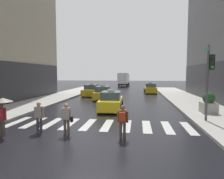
{
  "coord_description": "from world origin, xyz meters",
  "views": [
    {
      "loc": [
        2.45,
        -8.43,
        3.15
      ],
      "look_at": [
        0.22,
        8.0,
        1.79
      ],
      "focal_mm": 30.74,
      "sensor_mm": 36.0,
      "label": 1
    }
  ],
  "objects_px": {
    "pedestrian_with_umbrella": "(2,106)",
    "planter_near_corner": "(209,104)",
    "traffic_light_pole": "(209,72)",
    "taxi_fourth": "(150,89)",
    "pedestrian_plain_coat": "(39,115)",
    "box_truck": "(124,79)",
    "pedestrian_with_backpack": "(123,119)",
    "pedestrian_with_handbag": "(67,117)",
    "taxi_third": "(92,91)",
    "taxi_lead": "(111,102)",
    "taxi_second": "(103,93)"
  },
  "relations": [
    {
      "from": "traffic_light_pole",
      "to": "taxi_third",
      "type": "height_order",
      "value": "traffic_light_pole"
    },
    {
      "from": "taxi_fourth",
      "to": "taxi_lead",
      "type": "bearing_deg",
      "value": -105.56
    },
    {
      "from": "taxi_third",
      "to": "taxi_fourth",
      "type": "bearing_deg",
      "value": 31.66
    },
    {
      "from": "taxi_third",
      "to": "planter_near_corner",
      "type": "bearing_deg",
      "value": -43.45
    },
    {
      "from": "taxi_third",
      "to": "pedestrian_plain_coat",
      "type": "distance_m",
      "value": 17.35
    },
    {
      "from": "pedestrian_with_umbrella",
      "to": "planter_near_corner",
      "type": "height_order",
      "value": "pedestrian_with_umbrella"
    },
    {
      "from": "taxi_third",
      "to": "taxi_fourth",
      "type": "distance_m",
      "value": 10.09
    },
    {
      "from": "taxi_lead",
      "to": "taxi_second",
      "type": "xyz_separation_m",
      "value": [
        -1.98,
        6.75,
        0.0
      ]
    },
    {
      "from": "taxi_second",
      "to": "box_truck",
      "type": "xyz_separation_m",
      "value": [
        0.75,
        24.6,
        1.13
      ]
    },
    {
      "from": "taxi_second",
      "to": "box_truck",
      "type": "bearing_deg",
      "value": 88.25
    },
    {
      "from": "taxi_third",
      "to": "pedestrian_with_backpack",
      "type": "bearing_deg",
      "value": -71.72
    },
    {
      "from": "taxi_fourth",
      "to": "taxi_second",
      "type": "bearing_deg",
      "value": -125.57
    },
    {
      "from": "pedestrian_with_backpack",
      "to": "box_truck",
      "type": "bearing_deg",
      "value": 94.15
    },
    {
      "from": "pedestrian_with_backpack",
      "to": "planter_near_corner",
      "type": "distance_m",
      "value": 8.83
    },
    {
      "from": "taxi_second",
      "to": "pedestrian_with_handbag",
      "type": "xyz_separation_m",
      "value": [
        0.69,
        -13.98,
        0.21
      ]
    },
    {
      "from": "taxi_third",
      "to": "taxi_fourth",
      "type": "height_order",
      "value": "same"
    },
    {
      "from": "pedestrian_plain_coat",
      "to": "planter_near_corner",
      "type": "xyz_separation_m",
      "value": [
        10.62,
        5.96,
        -0.07
      ]
    },
    {
      "from": "taxi_second",
      "to": "traffic_light_pole",
      "type": "bearing_deg",
      "value": -49.94
    },
    {
      "from": "pedestrian_with_backpack",
      "to": "pedestrian_with_umbrella",
      "type": "bearing_deg",
      "value": -177.22
    },
    {
      "from": "pedestrian_with_backpack",
      "to": "pedestrian_with_handbag",
      "type": "height_order",
      "value": "same"
    },
    {
      "from": "taxi_third",
      "to": "box_truck",
      "type": "relative_size",
      "value": 0.6
    },
    {
      "from": "pedestrian_with_backpack",
      "to": "pedestrian_with_handbag",
      "type": "distance_m",
      "value": 2.89
    },
    {
      "from": "box_truck",
      "to": "pedestrian_with_backpack",
      "type": "height_order",
      "value": "box_truck"
    },
    {
      "from": "taxi_lead",
      "to": "pedestrian_with_backpack",
      "type": "bearing_deg",
      "value": -77.89
    },
    {
      "from": "taxi_fourth",
      "to": "pedestrian_with_backpack",
      "type": "distance_m",
      "value": 23.16
    },
    {
      "from": "traffic_light_pole",
      "to": "taxi_fourth",
      "type": "xyz_separation_m",
      "value": [
        -2.43,
        19.22,
        -2.53
      ]
    },
    {
      "from": "pedestrian_with_umbrella",
      "to": "pedestrian_with_handbag",
      "type": "distance_m",
      "value": 3.3
    },
    {
      "from": "taxi_lead",
      "to": "pedestrian_with_handbag",
      "type": "bearing_deg",
      "value": -100.11
    },
    {
      "from": "pedestrian_plain_coat",
      "to": "pedestrian_with_handbag",
      "type": "bearing_deg",
      "value": -7.5
    },
    {
      "from": "traffic_light_pole",
      "to": "pedestrian_with_handbag",
      "type": "height_order",
      "value": "traffic_light_pole"
    },
    {
      "from": "taxi_second",
      "to": "pedestrian_plain_coat",
      "type": "height_order",
      "value": "taxi_second"
    },
    {
      "from": "taxi_lead",
      "to": "box_truck",
      "type": "distance_m",
      "value": 31.4
    },
    {
      "from": "taxi_lead",
      "to": "pedestrian_with_backpack",
      "type": "distance_m",
      "value": 7.59
    },
    {
      "from": "taxi_lead",
      "to": "taxi_second",
      "type": "height_order",
      "value": "same"
    },
    {
      "from": "taxi_fourth",
      "to": "box_truck",
      "type": "xyz_separation_m",
      "value": [
        -5.56,
        15.78,
        1.13
      ]
    },
    {
      "from": "taxi_second",
      "to": "taxi_fourth",
      "type": "distance_m",
      "value": 10.85
    },
    {
      "from": "taxi_third",
      "to": "pedestrian_with_backpack",
      "type": "distance_m",
      "value": 18.64
    },
    {
      "from": "traffic_light_pole",
      "to": "pedestrian_with_umbrella",
      "type": "distance_m",
      "value": 12.1
    },
    {
      "from": "taxi_third",
      "to": "pedestrian_with_umbrella",
      "type": "bearing_deg",
      "value": -90.78
    },
    {
      "from": "taxi_second",
      "to": "taxi_third",
      "type": "bearing_deg",
      "value": 122.86
    },
    {
      "from": "traffic_light_pole",
      "to": "pedestrian_plain_coat",
      "type": "height_order",
      "value": "traffic_light_pole"
    },
    {
      "from": "box_truck",
      "to": "planter_near_corner",
      "type": "distance_m",
      "value": 33.63
    },
    {
      "from": "taxi_fourth",
      "to": "pedestrian_with_backpack",
      "type": "height_order",
      "value": "taxi_fourth"
    },
    {
      "from": "pedestrian_with_umbrella",
      "to": "pedestrian_with_handbag",
      "type": "bearing_deg",
      "value": 8.53
    },
    {
      "from": "pedestrian_with_handbag",
      "to": "box_truck",
      "type": "bearing_deg",
      "value": 89.9
    },
    {
      "from": "box_truck",
      "to": "pedestrian_with_umbrella",
      "type": "bearing_deg",
      "value": -94.79
    },
    {
      "from": "pedestrian_with_umbrella",
      "to": "planter_near_corner",
      "type": "relative_size",
      "value": 1.21
    },
    {
      "from": "pedestrian_with_handbag",
      "to": "planter_near_corner",
      "type": "bearing_deg",
      "value": 34.48
    },
    {
      "from": "pedestrian_with_umbrella",
      "to": "pedestrian_plain_coat",
      "type": "distance_m",
      "value": 1.83
    },
    {
      "from": "taxi_third",
      "to": "planter_near_corner",
      "type": "xyz_separation_m",
      "value": [
        11.96,
        -11.33,
        0.15
      ]
    }
  ]
}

